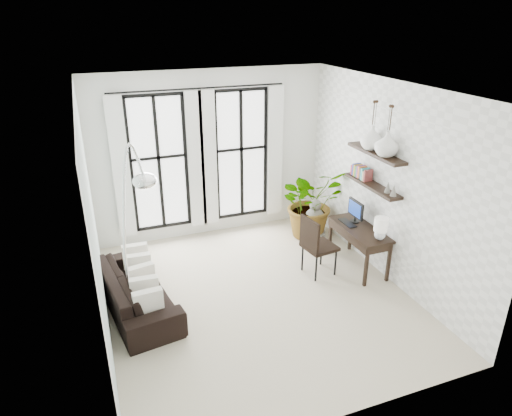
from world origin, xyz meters
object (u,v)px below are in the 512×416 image
sofa (136,290)px  desk (361,232)px  desk_chair (315,243)px  arc_lamp (133,194)px  plant (311,202)px  buddha (314,222)px

sofa → desk: 3.77m
desk → desk_chair: bearing=173.0°
sofa → arc_lamp: size_ratio=0.82×
desk → arc_lamp: arc_lamp is taller
desk_chair → plant: bearing=57.7°
desk_chair → desk: bearing=-15.2°
desk → buddha: desk is taller
desk → plant: bearing=97.8°
plant → buddha: bearing=-79.7°
sofa → desk_chair: 2.95m
sofa → arc_lamp: 1.57m
sofa → desk_chair: bearing=-100.5°
plant → buddha: 0.39m
plant → desk_chair: (-0.61, -1.36, -0.11)m
desk → buddha: 1.39m
sofa → desk: desk is taller
desk_chair → arc_lamp: (-2.83, -0.01, 1.27)m
plant → arc_lamp: size_ratio=0.55×
desk → desk_chair: 0.82m
sofa → buddha: buddha is taller
plant → sofa: bearing=-160.3°
sofa → desk_chair: size_ratio=1.99×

